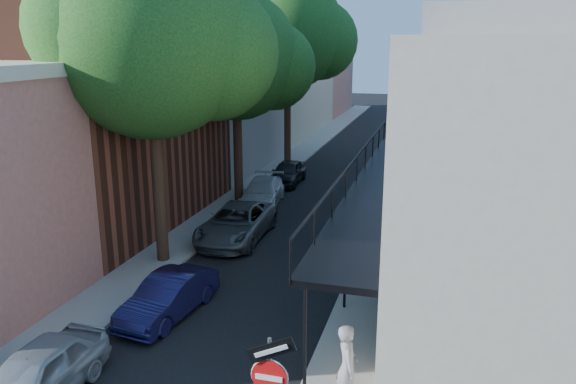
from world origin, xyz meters
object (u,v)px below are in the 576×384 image
Objects in this scene: oak_mid at (245,59)px; pedestrian at (347,366)px; parked_car_a at (36,375)px; parked_car_c at (237,223)px; parked_car_e at (288,172)px; oak_near at (165,42)px; sign_post at (270,382)px; parked_car_d at (262,192)px; oak_far at (296,35)px; parked_car_b at (168,297)px.

pedestrian is at bearing -63.04° from oak_mid.
parked_car_c reaches higher than parked_car_a.
pedestrian is (6.71, -19.23, 0.44)m from parked_car_e.
parked_car_a is (0.77, -8.50, -7.22)m from oak_near.
oak_near reaches higher than sign_post.
parked_car_e is at bearing 81.52° from parked_car_d.
parked_car_c is (1.31, 2.79, -7.18)m from oak_near.
sign_post is at bearing -69.14° from oak_mid.
pedestrian is (6.23, -9.74, 0.40)m from parked_car_c.
oak_far reaches higher than parked_car_b.
parked_car_a is at bearing -90.96° from parked_car_e.
parked_car_e is at bearing 104.79° from sign_post.
parked_car_b is (1.72, -3.99, -7.26)m from oak_near.
oak_far reaches higher than oak_near.
parked_car_e is (0.83, 12.28, -7.22)m from oak_near.
oak_mid is at bearing -90.41° from oak_far.
oak_mid is at bearing 94.85° from parked_car_a.
pedestrian reaches higher than parked_car_c.
parked_car_c is (1.30, -14.22, -7.56)m from oak_far.
oak_far is 2.36× the size of parked_car_c.
sign_post reaches higher than parked_car_b.
parked_car_a is 1.97× the size of pedestrian.
parked_car_c is at bearing 100.68° from parked_car_b.
parked_car_e is at bearing 0.09° from pedestrian.
sign_post reaches higher than parked_car_a.
parked_car_b is 0.98× the size of parked_car_e.
parked_car_e is at bearing 78.40° from oak_mid.
pedestrian reaches higher than parked_car_e.
parked_car_d is at bearing -9.81° from oak_mid.
parked_car_d is (0.75, -9.18, -7.61)m from oak_far.
oak_far is at bearing 89.59° from oak_mid.
parked_car_e is at bearing 91.61° from parked_car_c.
sign_post is 22.35m from parked_car_e.
oak_far reaches higher than sign_post.
parked_car_c is 1.14× the size of parked_car_d.
sign_post is 0.79× the size of parked_car_b.
sign_post is at bearing -67.90° from parked_car_c.
oak_far reaches higher than parked_car_d.
parked_car_a reaches higher than parked_car_e.
oak_far is 6.05× the size of pedestrian.
oak_near is at bearing 97.16° from parked_car_a.
oak_mid is at bearing 90.37° from oak_near.
parked_car_e is (0.82, -4.73, -7.60)m from oak_far.
oak_near is 2.27× the size of parked_car_c.
pedestrian is (1.01, 2.33, -0.93)m from sign_post.
parked_car_d reaches higher than parked_car_b.
parked_car_b is at bearing -87.78° from parked_car_c.
oak_near is 10.69m from parked_car_d.
oak_near reaches higher than parked_car_b.
oak_mid is 7.76m from parked_car_e.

